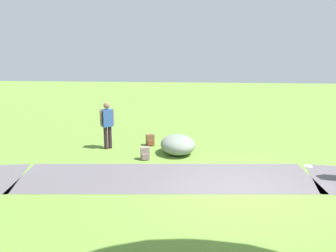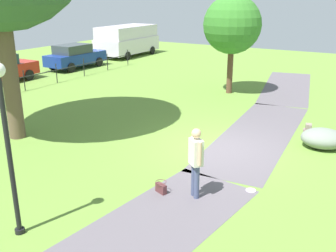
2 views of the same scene
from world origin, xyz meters
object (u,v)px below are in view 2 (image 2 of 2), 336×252
at_px(backpack_by_boulder, 308,130).
at_px(lawn_boulder, 323,138).
at_px(delivery_van, 127,39).
at_px(young_tree_near_path, 232,25).
at_px(woman_with_handbag, 196,158).
at_px(handbag_on_grass, 161,188).
at_px(parked_suv_orange, 75,56).
at_px(lamp_post, 6,133).
at_px(frisbee_on_grass, 251,190).

bearing_deg(backpack_by_boulder, lawn_boulder, -146.54).
bearing_deg(lawn_boulder, backpack_by_boulder, 33.46).
bearing_deg(delivery_van, young_tree_near_path, -122.56).
distance_m(woman_with_handbag, delivery_van, 23.18).
bearing_deg(delivery_van, handbag_on_grass, -141.77).
bearing_deg(parked_suv_orange, woman_with_handbag, -128.11).
xyz_separation_m(backpack_by_boulder, parked_suv_orange, (5.53, 16.00, 0.61)).
bearing_deg(parked_suv_orange, delivery_van, 3.21).
xyz_separation_m(lamp_post, backpack_by_boulder, (9.14, -3.81, -1.99)).
xyz_separation_m(young_tree_near_path, backpack_by_boulder, (-4.34, -4.71, -3.08)).
bearing_deg(young_tree_near_path, lawn_boulder, -134.84).
bearing_deg(lamp_post, young_tree_near_path, 3.85).
bearing_deg(delivery_van, woman_with_handbag, -139.80).
relative_size(handbag_on_grass, backpack_by_boulder, 0.88).
bearing_deg(young_tree_near_path, handbag_on_grass, -166.57).
bearing_deg(lawn_boulder, frisbee_on_grass, 166.08).
distance_m(lawn_boulder, backpack_by_boulder, 1.21).
xyz_separation_m(backpack_by_boulder, delivery_van, (11.77, 16.35, 1.07)).
distance_m(young_tree_near_path, woman_with_handbag, 11.03).
distance_m(lamp_post, lawn_boulder, 9.47).
height_order(lamp_post, lawn_boulder, lamp_post).
bearing_deg(lawn_boulder, young_tree_near_path, 45.16).
xyz_separation_m(lamp_post, parked_suv_orange, (14.67, 12.19, -1.37)).
bearing_deg(lamp_post, handbag_on_grass, -28.62).
bearing_deg(frisbee_on_grass, handbag_on_grass, 123.33).
bearing_deg(young_tree_near_path, delivery_van, 57.44).
bearing_deg(backpack_by_boulder, young_tree_near_path, 47.34).
xyz_separation_m(lamp_post, frisbee_on_grass, (4.19, -3.49, -2.17)).
relative_size(young_tree_near_path, handbag_on_grass, 13.32).
xyz_separation_m(lawn_boulder, handbag_on_grass, (-5.19, 2.86, -0.18)).
bearing_deg(parked_suv_orange, young_tree_near_path, -95.99).
distance_m(young_tree_near_path, lawn_boulder, 8.14).
bearing_deg(lamp_post, parked_suv_orange, 39.74).
height_order(lawn_boulder, parked_suv_orange, parked_suv_orange).
distance_m(lawn_boulder, parked_suv_orange, 17.90).
xyz_separation_m(lamp_post, handbag_on_grass, (2.95, -1.61, -2.04)).
bearing_deg(lawn_boulder, lamp_post, 151.21).
relative_size(frisbee_on_grass, delivery_van, 0.04).
relative_size(lamp_post, frisbee_on_grass, 14.16).
xyz_separation_m(young_tree_near_path, lawn_boulder, (-5.35, -5.38, -2.96)).
distance_m(lamp_post, woman_with_handbag, 4.18).
xyz_separation_m(handbag_on_grass, backpack_by_boulder, (6.19, -2.20, 0.05)).
bearing_deg(frisbee_on_grass, backpack_by_boulder, -3.64).
xyz_separation_m(lawn_boulder, parked_suv_orange, (6.53, 16.66, 0.49)).
xyz_separation_m(woman_with_handbag, parked_suv_orange, (11.46, 14.61, -0.21)).
bearing_deg(parked_suv_orange, lawn_boulder, -111.41).
relative_size(handbag_on_grass, parked_suv_orange, 0.08).
distance_m(frisbee_on_grass, delivery_van, 23.20).
height_order(young_tree_near_path, lamp_post, young_tree_near_path).
distance_m(woman_with_handbag, handbag_on_grass, 1.22).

